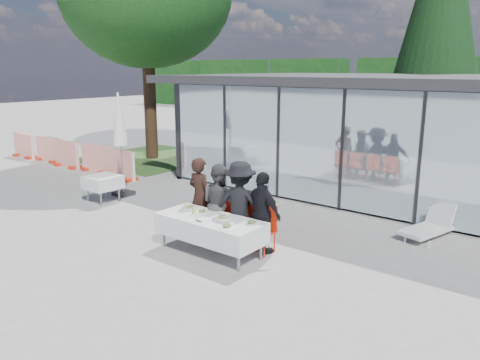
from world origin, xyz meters
name	(u,v)px	position (x,y,z in m)	size (l,w,h in m)	color
ground	(207,247)	(0.00, 0.00, 0.00)	(90.00, 90.00, 0.00)	gray
pavilion	(433,119)	(2.00, 8.16, 2.15)	(14.80, 8.80, 3.44)	gray
treeline	(461,90)	(-2.00, 28.00, 2.20)	(62.50, 2.00, 4.40)	#103311
dining_table	(210,228)	(0.28, -0.19, 0.54)	(2.26, 0.96, 0.75)	silver
diner_a	(200,197)	(-0.61, 0.48, 0.88)	(0.64, 0.64, 1.77)	black
diner_chair_a	(203,211)	(-0.61, 0.56, 0.54)	(0.44, 0.44, 0.97)	red
diner_b	(219,203)	(-0.06, 0.48, 0.84)	(0.82, 0.82, 1.69)	#464646
diner_chair_b	(222,216)	(-0.06, 0.56, 0.54)	(0.44, 0.44, 0.97)	red
diner_c	(240,205)	(0.52, 0.48, 0.91)	(1.18, 1.18, 1.82)	black
diner_chair_c	(243,221)	(0.52, 0.56, 0.54)	(0.44, 0.44, 0.97)	red
diner_d	(262,213)	(1.09, 0.48, 0.84)	(0.98, 0.98, 1.68)	black
diner_chair_d	(265,226)	(1.09, 0.56, 0.54)	(0.44, 0.44, 0.97)	red
plate_a	(190,207)	(-0.49, 0.04, 0.77)	(0.29, 0.29, 0.07)	white
plate_b	(202,211)	(-0.09, -0.02, 0.77)	(0.29, 0.29, 0.07)	white
plate_c	(223,217)	(0.50, -0.06, 0.77)	(0.29, 0.29, 0.07)	white
plate_d	(252,223)	(1.16, 0.03, 0.77)	(0.29, 0.29, 0.07)	white
plate_extra	(227,227)	(0.92, -0.44, 0.77)	(0.29, 0.29, 0.07)	white
juice_bottle	(194,211)	(-0.14, -0.22, 0.82)	(0.06, 0.06, 0.14)	#92B149
drinking_glasses	(214,220)	(0.53, -0.35, 0.80)	(0.91, 0.12, 0.10)	silver
folded_eyeglasses	(199,221)	(0.27, -0.50, 0.76)	(0.14, 0.03, 0.01)	black
spare_table_left	(103,182)	(-4.60, 0.77, 0.55)	(0.86, 0.86, 0.74)	silver
market_umbrella	(120,127)	(-4.69, 1.52, 2.02)	(0.50, 0.50, 3.00)	black
construction_barriers	(68,155)	(-9.66, 2.86, 0.44)	(7.80, 0.60, 1.00)	red
lounger	(430,225)	(3.46, 3.56, 0.26)	(0.94, 1.44, 0.72)	silver
conifer_tree	(441,6)	(0.50, 13.00, 5.99)	(4.00, 4.00, 10.50)	#382316
grass_patch	(153,158)	(-8.50, 6.00, 0.01)	(5.00, 5.00, 0.02)	#385926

